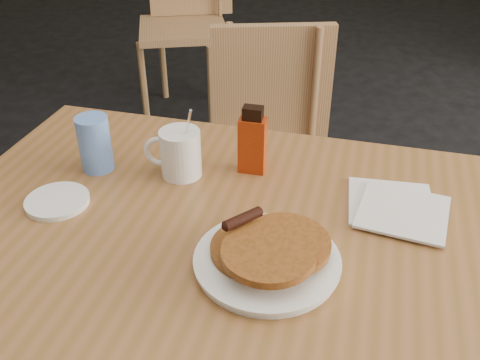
{
  "coord_description": "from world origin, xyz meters",
  "views": [
    {
      "loc": [
        0.15,
        -0.86,
        1.42
      ],
      "look_at": [
        0.0,
        0.03,
        0.83
      ],
      "focal_mm": 40.0,
      "sensor_mm": 36.0,
      "label": 1
    }
  ],
  "objects_px": {
    "main_table": "(239,243)",
    "chair_main_far": "(268,139)",
    "syrup_bottle": "(252,142)",
    "blue_tumbler": "(95,144)",
    "chair_wall_extra": "(186,2)",
    "pancake_plate": "(268,255)",
    "coffee_mug": "(179,152)"
  },
  "relations": [
    {
      "from": "chair_wall_extra",
      "to": "pancake_plate",
      "type": "relative_size",
      "value": 3.88
    },
    {
      "from": "syrup_bottle",
      "to": "chair_wall_extra",
      "type": "bearing_deg",
      "value": 112.96
    },
    {
      "from": "pancake_plate",
      "to": "coffee_mug",
      "type": "distance_m",
      "value": 0.37
    },
    {
      "from": "chair_wall_extra",
      "to": "syrup_bottle",
      "type": "distance_m",
      "value": 2.0
    },
    {
      "from": "chair_wall_extra",
      "to": "chair_main_far",
      "type": "bearing_deg",
      "value": -82.71
    },
    {
      "from": "syrup_bottle",
      "to": "blue_tumbler",
      "type": "height_order",
      "value": "syrup_bottle"
    },
    {
      "from": "chair_main_far",
      "to": "blue_tumbler",
      "type": "xyz_separation_m",
      "value": [
        -0.34,
        -0.59,
        0.28
      ]
    },
    {
      "from": "coffee_mug",
      "to": "chair_main_far",
      "type": "bearing_deg",
      "value": 55.6
    },
    {
      "from": "main_table",
      "to": "syrup_bottle",
      "type": "bearing_deg",
      "value": 91.22
    },
    {
      "from": "coffee_mug",
      "to": "blue_tumbler",
      "type": "relative_size",
      "value": 1.32
    },
    {
      "from": "main_table",
      "to": "chair_wall_extra",
      "type": "distance_m",
      "value": 2.21
    },
    {
      "from": "pancake_plate",
      "to": "syrup_bottle",
      "type": "bearing_deg",
      "value": 103.03
    },
    {
      "from": "chair_main_far",
      "to": "chair_wall_extra",
      "type": "xyz_separation_m",
      "value": [
        -0.62,
        1.35,
        0.09
      ]
    },
    {
      "from": "main_table",
      "to": "blue_tumbler",
      "type": "relative_size",
      "value": 10.61
    },
    {
      "from": "blue_tumbler",
      "to": "pancake_plate",
      "type": "bearing_deg",
      "value": -32.19
    },
    {
      "from": "chair_main_far",
      "to": "coffee_mug",
      "type": "bearing_deg",
      "value": -116.47
    },
    {
      "from": "syrup_bottle",
      "to": "blue_tumbler",
      "type": "relative_size",
      "value": 1.23
    },
    {
      "from": "main_table",
      "to": "coffee_mug",
      "type": "distance_m",
      "value": 0.26
    },
    {
      "from": "chair_wall_extra",
      "to": "coffee_mug",
      "type": "relative_size",
      "value": 6.0
    },
    {
      "from": "main_table",
      "to": "pancake_plate",
      "type": "bearing_deg",
      "value": -55.38
    },
    {
      "from": "pancake_plate",
      "to": "blue_tumbler",
      "type": "height_order",
      "value": "blue_tumbler"
    },
    {
      "from": "syrup_bottle",
      "to": "blue_tumbler",
      "type": "distance_m",
      "value": 0.36
    },
    {
      "from": "pancake_plate",
      "to": "syrup_bottle",
      "type": "xyz_separation_m",
      "value": [
        -0.07,
        0.32,
        0.05
      ]
    },
    {
      "from": "chair_wall_extra",
      "to": "coffee_mug",
      "type": "distance_m",
      "value": 2.0
    },
    {
      "from": "chair_wall_extra",
      "to": "coffee_mug",
      "type": "height_order",
      "value": "chair_wall_extra"
    },
    {
      "from": "chair_main_far",
      "to": "coffee_mug",
      "type": "relative_size",
      "value": 5.18
    },
    {
      "from": "chair_wall_extra",
      "to": "syrup_bottle",
      "type": "xyz_separation_m",
      "value": [
        0.64,
        -1.89,
        0.2
      ]
    },
    {
      "from": "chair_main_far",
      "to": "blue_tumbler",
      "type": "distance_m",
      "value": 0.73
    },
    {
      "from": "blue_tumbler",
      "to": "chair_wall_extra",
      "type": "bearing_deg",
      "value": 98.19
    },
    {
      "from": "main_table",
      "to": "chair_main_far",
      "type": "relative_size",
      "value": 1.55
    },
    {
      "from": "main_table",
      "to": "coffee_mug",
      "type": "xyz_separation_m",
      "value": [
        -0.17,
        0.18,
        0.1
      ]
    },
    {
      "from": "chair_wall_extra",
      "to": "pancake_plate",
      "type": "bearing_deg",
      "value": -89.43
    }
  ]
}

